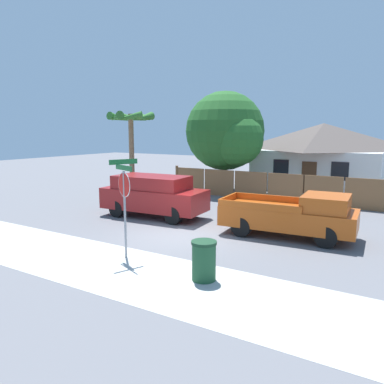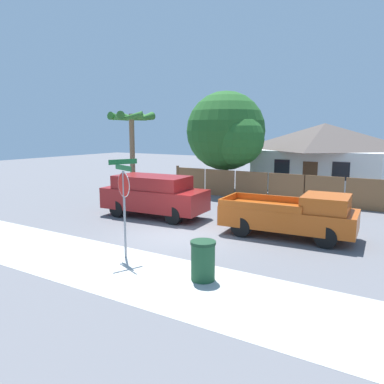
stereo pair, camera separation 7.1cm
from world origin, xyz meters
TOP-DOWN VIEW (x-y plane):
  - ground_plane at (0.00, 0.00)m, footprint 80.00×80.00m
  - sidewalk_strip at (0.00, -3.60)m, footprint 36.00×3.20m
  - wooden_fence at (1.31, 8.70)m, footprint 14.30×0.12m
  - house at (1.69, 15.70)m, footprint 8.62×7.37m
  - oak_tree at (-2.95, 10.20)m, footprint 5.21×4.96m
  - palm_tree at (-6.20, 4.82)m, footprint 2.44×2.64m
  - red_suv at (-2.71, 2.14)m, footprint 4.87×2.25m
  - orange_pickup at (3.67, 2.16)m, footprint 4.94×2.27m
  - stop_sign at (-0.08, -2.77)m, footprint 0.96×0.86m
  - trash_bin at (2.86, -3.07)m, footprint 0.67×0.67m

SIDE VIEW (x-z plane):
  - ground_plane at x=0.00m, z-range 0.00..0.00m
  - sidewalk_strip at x=0.00m, z-range 0.00..0.01m
  - trash_bin at x=2.86m, z-range 0.01..1.06m
  - wooden_fence at x=1.31m, z-range -0.05..1.63m
  - orange_pickup at x=3.67m, z-range 0.00..1.65m
  - red_suv at x=-2.71m, z-range 0.08..1.96m
  - stop_sign at x=-0.08m, z-range 0.55..3.60m
  - house at x=1.69m, z-range 0.08..4.48m
  - oak_tree at x=-2.95m, z-range 0.58..6.93m
  - palm_tree at x=-6.20m, z-range 1.74..6.65m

